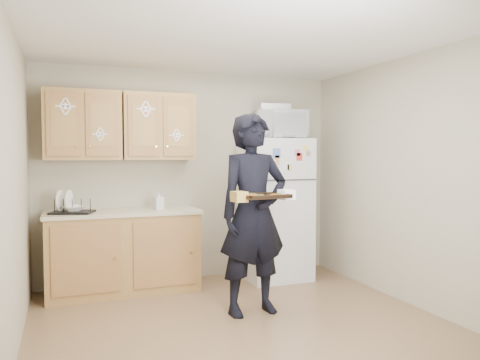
# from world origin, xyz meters

# --- Properties ---
(floor) EXTENTS (3.60, 3.60, 0.00)m
(floor) POSITION_xyz_m (0.00, 0.00, 0.00)
(floor) COLOR brown
(floor) RESTS_ON ground
(ceiling) EXTENTS (3.60, 3.60, 0.00)m
(ceiling) POSITION_xyz_m (0.00, 0.00, 2.50)
(ceiling) COLOR white
(ceiling) RESTS_ON wall_back
(wall_back) EXTENTS (3.60, 0.04, 2.50)m
(wall_back) POSITION_xyz_m (0.00, 1.80, 1.25)
(wall_back) COLOR #ABA28A
(wall_back) RESTS_ON floor
(wall_front) EXTENTS (3.60, 0.04, 2.50)m
(wall_front) POSITION_xyz_m (0.00, -1.80, 1.25)
(wall_front) COLOR #ABA28A
(wall_front) RESTS_ON floor
(wall_left) EXTENTS (0.04, 3.60, 2.50)m
(wall_left) POSITION_xyz_m (-1.80, 0.00, 1.25)
(wall_left) COLOR #ABA28A
(wall_left) RESTS_ON floor
(wall_right) EXTENTS (0.04, 3.60, 2.50)m
(wall_right) POSITION_xyz_m (1.80, 0.00, 1.25)
(wall_right) COLOR #ABA28A
(wall_right) RESTS_ON floor
(refrigerator) EXTENTS (0.75, 0.70, 1.70)m
(refrigerator) POSITION_xyz_m (0.95, 1.43, 0.85)
(refrigerator) COLOR silver
(refrigerator) RESTS_ON floor
(base_cabinet) EXTENTS (1.60, 0.60, 0.86)m
(base_cabinet) POSITION_xyz_m (-0.85, 1.48, 0.43)
(base_cabinet) COLOR olive
(base_cabinet) RESTS_ON floor
(countertop) EXTENTS (1.64, 0.64, 0.04)m
(countertop) POSITION_xyz_m (-0.85, 1.48, 0.88)
(countertop) COLOR #C2B195
(countertop) RESTS_ON base_cabinet
(upper_cab_left) EXTENTS (0.80, 0.33, 0.75)m
(upper_cab_left) POSITION_xyz_m (-1.25, 1.61, 1.83)
(upper_cab_left) COLOR olive
(upper_cab_left) RESTS_ON wall_back
(upper_cab_right) EXTENTS (0.80, 0.33, 0.75)m
(upper_cab_right) POSITION_xyz_m (-0.43, 1.61, 1.83)
(upper_cab_right) COLOR olive
(upper_cab_right) RESTS_ON wall_back
(cereal_box) EXTENTS (0.20, 0.07, 0.32)m
(cereal_box) POSITION_xyz_m (1.47, 1.67, 0.16)
(cereal_box) COLOR #E6A351
(cereal_box) RESTS_ON floor
(person) EXTENTS (0.73, 0.52, 1.90)m
(person) POSITION_xyz_m (0.22, 0.33, 0.95)
(person) COLOR black
(person) RESTS_ON floor
(baking_tray) EXTENTS (0.44, 0.34, 0.04)m
(baking_tray) POSITION_xyz_m (0.19, 0.04, 1.14)
(baking_tray) COLOR black
(baking_tray) RESTS_ON person
(pizza_front_left) EXTENTS (0.14, 0.14, 0.02)m
(pizza_front_left) POSITION_xyz_m (0.10, -0.04, 1.15)
(pizza_front_left) COLOR orange
(pizza_front_left) RESTS_ON baking_tray
(pizza_front_right) EXTENTS (0.14, 0.14, 0.02)m
(pizza_front_right) POSITION_xyz_m (0.30, -0.02, 1.15)
(pizza_front_right) COLOR orange
(pizza_front_right) RESTS_ON baking_tray
(pizza_back_left) EXTENTS (0.14, 0.14, 0.02)m
(pizza_back_left) POSITION_xyz_m (0.09, 0.10, 1.15)
(pizza_back_left) COLOR orange
(pizza_back_left) RESTS_ON baking_tray
(microwave) EXTENTS (0.67, 0.52, 0.34)m
(microwave) POSITION_xyz_m (1.00, 1.38, 1.87)
(microwave) COLOR silver
(microwave) RESTS_ON refrigerator
(foil_pan) EXTENTS (0.40, 0.31, 0.08)m
(foil_pan) POSITION_xyz_m (0.92, 1.41, 2.07)
(foil_pan) COLOR silver
(foil_pan) RESTS_ON microwave
(dish_rack) EXTENTS (0.49, 0.42, 0.16)m
(dish_rack) POSITION_xyz_m (-1.37, 1.41, 0.98)
(dish_rack) COLOR black
(dish_rack) RESTS_ON countertop
(bowl) EXTENTS (0.29, 0.29, 0.06)m
(bowl) POSITION_xyz_m (-1.37, 1.41, 0.95)
(bowl) COLOR white
(bowl) RESTS_ON dish_rack
(soap_bottle) EXTENTS (0.12, 0.12, 0.21)m
(soap_bottle) POSITION_xyz_m (-0.47, 1.43, 1.00)
(soap_bottle) COLOR silver
(soap_bottle) RESTS_ON countertop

